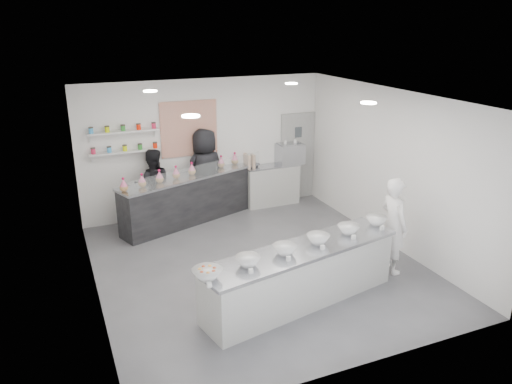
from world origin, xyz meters
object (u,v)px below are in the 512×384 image
(staff_right, at_px, (205,173))
(staff_left, at_px, (153,186))
(back_bar, at_px, (193,198))
(espresso_ledge, at_px, (272,185))
(espresso_machine, at_px, (290,154))
(woman_prep, at_px, (393,225))
(prep_counter, at_px, (301,276))

(staff_right, bearing_deg, staff_left, -14.81)
(back_bar, height_order, staff_left, staff_left)
(back_bar, xyz_separation_m, espresso_ledge, (2.00, 0.25, -0.04))
(espresso_machine, xyz_separation_m, woman_prep, (0.07, -3.81, -0.34))
(espresso_ledge, height_order, staff_right, staff_right)
(woman_prep, height_order, staff_right, staff_right)
(staff_right, bearing_deg, espresso_ledge, 165.34)
(staff_left, relative_size, staff_right, 0.83)
(espresso_ledge, xyz_separation_m, staff_right, (-1.63, -0.00, 0.50))
(back_bar, bearing_deg, staff_left, 142.79)
(espresso_machine, bearing_deg, woman_prep, -88.93)
(woman_prep, xyz_separation_m, staff_right, (-2.16, 3.81, 0.13))
(back_bar, xyz_separation_m, staff_left, (-0.79, 0.25, 0.29))
(back_bar, relative_size, woman_prep, 1.98)
(prep_counter, bearing_deg, back_bar, 86.98)
(espresso_ledge, relative_size, woman_prep, 0.76)
(espresso_machine, height_order, staff_left, staff_left)
(prep_counter, height_order, staff_left, staff_left)
(espresso_machine, distance_m, woman_prep, 3.83)
(woman_prep, distance_m, staff_left, 5.06)
(back_bar, height_order, staff_right, staff_right)
(woman_prep, distance_m, staff_right, 4.38)
(prep_counter, xyz_separation_m, staff_right, (-0.22, 4.12, 0.53))
(staff_right, bearing_deg, back_bar, 19.07)
(prep_counter, height_order, back_bar, back_bar)
(prep_counter, xyz_separation_m, staff_left, (-1.38, 4.12, 0.36))
(prep_counter, relative_size, back_bar, 0.99)
(prep_counter, relative_size, staff_left, 2.06)
(prep_counter, relative_size, espresso_ledge, 2.59)
(prep_counter, bearing_deg, espresso_ledge, 59.42)
(staff_left, bearing_deg, prep_counter, 120.12)
(woman_prep, bearing_deg, prep_counter, 98.54)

